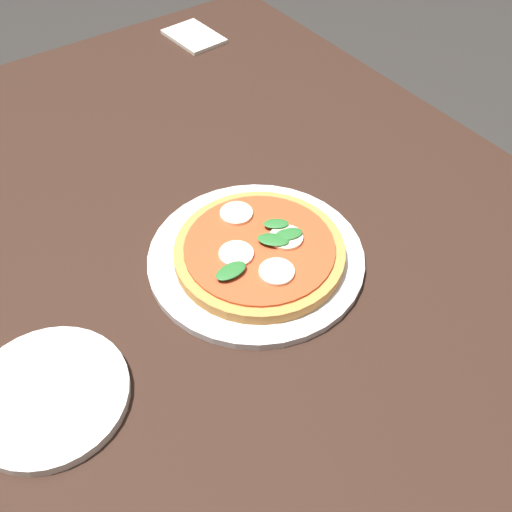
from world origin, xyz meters
The scene contains 6 objects.
ground_plane centered at (0.00, 0.00, 0.00)m, with size 6.00×6.00×0.00m, color #2D2B28.
dining_table centered at (0.00, 0.00, 0.64)m, with size 1.56×1.11×0.72m.
serving_tray centered at (0.02, -0.05, 0.72)m, with size 0.31×0.31×0.01m, color silver.
pizza centered at (0.02, -0.05, 0.74)m, with size 0.25×0.25×0.03m.
plate_white centered at (-0.02, 0.29, 0.73)m, with size 0.19×0.19×0.01m, color white.
napkin centered at (0.65, -0.32, 0.72)m, with size 0.13×0.09×0.01m, color white.
Camera 1 is at (-0.47, 0.30, 1.37)m, focal length 42.62 mm.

